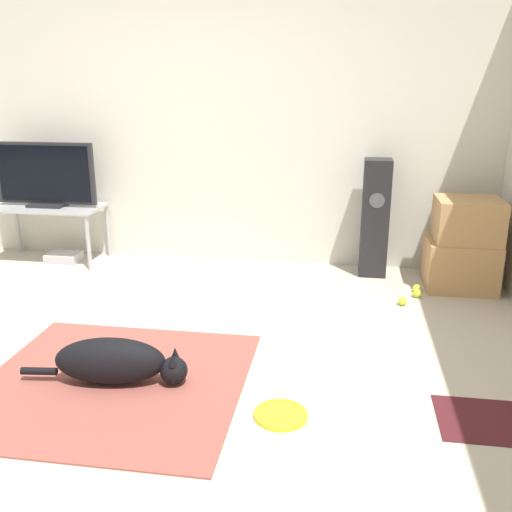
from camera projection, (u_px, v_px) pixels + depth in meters
The scene contains 15 objects.
ground_plane at pixel (127, 360), 3.45m from camera, with size 12.00×12.00×0.00m, color #BCB29E.
wall_back at pixel (204, 120), 5.05m from camera, with size 8.00×0.06×2.55m.
area_rug at pixel (113, 382), 3.18m from camera, with size 1.45×1.41×0.01m.
dog at pixel (116, 362), 3.14m from camera, with size 0.93×0.29×0.26m.
frisbee at pixel (281, 414), 2.86m from camera, with size 0.27×0.27×0.03m.
cardboard_box_lower at pixel (460, 264), 4.60m from camera, with size 0.54×0.49×0.40m.
cardboard_box_upper at pixel (468, 220), 4.48m from camera, with size 0.49×0.45×0.34m.
floor_speaker at pixel (375, 218), 4.82m from camera, with size 0.23×0.23×1.00m.
tv_stand at pixel (49, 213), 5.21m from camera, with size 0.99×0.49×0.52m.
tv at pixel (45, 175), 5.11m from camera, with size 0.94×0.20×0.58m.
tennis_ball_by_boxes at pixel (402, 301), 4.27m from camera, with size 0.07×0.07×0.07m.
tennis_ball_near_speaker at pixel (417, 293), 4.42m from camera, with size 0.07×0.07×0.07m.
tennis_ball_loose_on_carpet at pixel (417, 288), 4.53m from camera, with size 0.07×0.07×0.07m.
game_console at pixel (64, 257), 5.30m from camera, with size 0.29×0.22×0.08m.
door_mat at pixel (508, 422), 2.82m from camera, with size 0.69×0.42×0.01m.
Camera 1 is at (1.25, -2.95, 1.63)m, focal length 40.00 mm.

